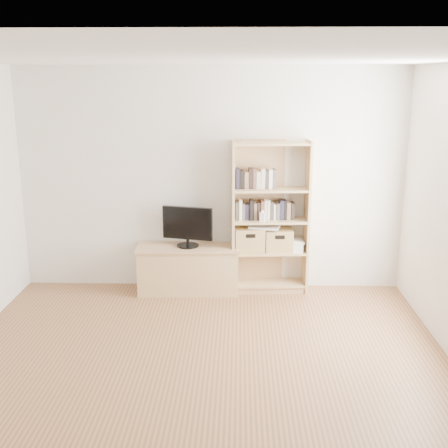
{
  "coord_description": "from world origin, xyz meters",
  "views": [
    {
      "loc": [
        0.34,
        -3.96,
        2.49
      ],
      "look_at": [
        0.17,
        1.9,
        0.93
      ],
      "focal_mm": 45.0,
      "sensor_mm": 36.0,
      "label": 1
    }
  ],
  "objects_px": {
    "basket_left": "(249,239)",
    "tv_stand": "(188,270)",
    "baby_monitor": "(262,217)",
    "television": "(188,227)",
    "laptop": "(264,226)",
    "bookshelf": "(270,218)",
    "basket_right": "(279,240)"
  },
  "relations": [
    {
      "from": "tv_stand",
      "to": "bookshelf",
      "type": "bearing_deg",
      "value": 0.85
    },
    {
      "from": "bookshelf",
      "to": "television",
      "type": "bearing_deg",
      "value": 179.62
    },
    {
      "from": "bookshelf",
      "to": "baby_monitor",
      "type": "distance_m",
      "value": 0.14
    },
    {
      "from": "tv_stand",
      "to": "basket_left",
      "type": "xyz_separation_m",
      "value": [
        0.71,
        0.04,
        0.37
      ]
    },
    {
      "from": "basket_left",
      "to": "tv_stand",
      "type": "bearing_deg",
      "value": 177.37
    },
    {
      "from": "tv_stand",
      "to": "television",
      "type": "bearing_deg",
      "value": 0.0
    },
    {
      "from": "television",
      "to": "baby_monitor",
      "type": "height_order",
      "value": "television"
    },
    {
      "from": "baby_monitor",
      "to": "basket_right",
      "type": "xyz_separation_m",
      "value": [
        0.2,
        0.11,
        -0.3
      ]
    },
    {
      "from": "basket_right",
      "to": "laptop",
      "type": "distance_m",
      "value": 0.24
    },
    {
      "from": "tv_stand",
      "to": "television",
      "type": "height_order",
      "value": "television"
    },
    {
      "from": "bookshelf",
      "to": "tv_stand",
      "type": "bearing_deg",
      "value": 179.62
    },
    {
      "from": "basket_left",
      "to": "television",
      "type": "bearing_deg",
      "value": 177.37
    },
    {
      "from": "television",
      "to": "tv_stand",
      "type": "bearing_deg",
      "value": 0.0
    },
    {
      "from": "laptop",
      "to": "basket_left",
      "type": "bearing_deg",
      "value": -165.17
    },
    {
      "from": "baby_monitor",
      "to": "television",
      "type": "bearing_deg",
      "value": -168.17
    },
    {
      "from": "television",
      "to": "baby_monitor",
      "type": "xyz_separation_m",
      "value": [
        0.86,
        -0.05,
        0.14
      ]
    },
    {
      "from": "television",
      "to": "basket_right",
      "type": "height_order",
      "value": "television"
    },
    {
      "from": "bookshelf",
      "to": "television",
      "type": "relative_size",
      "value": 3.01
    },
    {
      "from": "bookshelf",
      "to": "baby_monitor",
      "type": "bearing_deg",
      "value": -135.0
    },
    {
      "from": "basket_left",
      "to": "laptop",
      "type": "height_order",
      "value": "laptop"
    },
    {
      "from": "bookshelf",
      "to": "television",
      "type": "distance_m",
      "value": 0.96
    },
    {
      "from": "tv_stand",
      "to": "basket_left",
      "type": "relative_size",
      "value": 3.4
    },
    {
      "from": "television",
      "to": "laptop",
      "type": "distance_m",
      "value": 0.89
    },
    {
      "from": "basket_left",
      "to": "laptop",
      "type": "xyz_separation_m",
      "value": [
        0.18,
        0.01,
        0.15
      ]
    },
    {
      "from": "basket_left",
      "to": "baby_monitor",
      "type": "bearing_deg",
      "value": -35.88
    },
    {
      "from": "baby_monitor",
      "to": "basket_left",
      "type": "xyz_separation_m",
      "value": [
        -0.14,
        0.08,
        -0.29
      ]
    },
    {
      "from": "basket_left",
      "to": "basket_right",
      "type": "distance_m",
      "value": 0.35
    },
    {
      "from": "tv_stand",
      "to": "baby_monitor",
      "type": "relative_size",
      "value": 10.58
    },
    {
      "from": "bookshelf",
      "to": "laptop",
      "type": "relative_size",
      "value": 5.22
    },
    {
      "from": "bookshelf",
      "to": "laptop",
      "type": "bearing_deg",
      "value": -171.08
    },
    {
      "from": "baby_monitor",
      "to": "tv_stand",
      "type": "bearing_deg",
      "value": -168.17
    },
    {
      "from": "laptop",
      "to": "bookshelf",
      "type": "bearing_deg",
      "value": 25.29
    }
  ]
}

